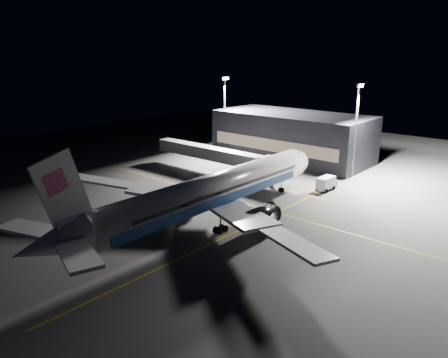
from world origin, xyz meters
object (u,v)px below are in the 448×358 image
at_px(airliner, 209,193).
at_px(baggage_tug, 176,197).
at_px(floodlight_mast_north, 225,108).
at_px(service_truck, 327,183).
at_px(jet_bridge, 219,155).
at_px(safety_cone_a, 181,198).
at_px(safety_cone_b, 133,209).
at_px(floodlight_mast_south, 356,123).
at_px(safety_cone_c, 161,227).

relative_size(airliner, baggage_tug, 22.24).
distance_m(floodlight_mast_north, service_truck, 41.57).
distance_m(jet_bridge, safety_cone_a, 19.47).
bearing_deg(safety_cone_b, baggage_tug, -12.32).
xyz_separation_m(baggage_tug, safety_cone_b, (-8.63, 1.89, -0.49)).
bearing_deg(baggage_tug, floodlight_mast_south, -2.48).
distance_m(floodlight_mast_north, safety_cone_c, 56.86).
bearing_deg(airliner, service_truck, -12.19).
relative_size(floodlight_mast_south, service_truck, 3.70).
bearing_deg(airliner, floodlight_mast_south, -8.33).
distance_m(airliner, safety_cone_b, 15.60).
bearing_deg(safety_cone_c, airliner, -30.01).
distance_m(airliner, safety_cone_c, 9.35).
distance_m(baggage_tug, safety_cone_c, 13.45).
height_order(floodlight_mast_north, safety_cone_a, floodlight_mast_north).
distance_m(jet_bridge, floodlight_mast_south, 31.05).
distance_m(service_truck, safety_cone_a, 30.01).
bearing_deg(safety_cone_b, service_truck, -30.98).
distance_m(jet_bridge, service_truck, 25.16).
relative_size(airliner, service_truck, 10.98).
height_order(floodlight_mast_north, safety_cone_c, floodlight_mast_north).
relative_size(jet_bridge, safety_cone_a, 63.89).
bearing_deg(service_truck, floodlight_mast_south, 3.48).
height_order(jet_bridge, safety_cone_a, jet_bridge).
height_order(airliner, floodlight_mast_north, floodlight_mast_north).
xyz_separation_m(airliner, safety_cone_b, (-4.83, 14.00, -4.90)).
bearing_deg(safety_cone_b, jet_bridge, 8.27).
bearing_deg(jet_bridge, service_truck, -76.59).
bearing_deg(jet_bridge, baggage_tug, -162.87).
relative_size(floodlight_mast_north, safety_cone_c, 32.56).
bearing_deg(floodlight_mast_south, jet_bridge, 126.79).
bearing_deg(service_truck, safety_cone_a, 144.94).
bearing_deg(safety_cone_c, floodlight_mast_south, -11.78).
height_order(baggage_tug, safety_cone_c, baggage_tug).
distance_m(airliner, jet_bridge, 29.31).
distance_m(airliner, safety_cone_a, 13.94).
distance_m(floodlight_mast_south, safety_cone_c, 50.49).
bearing_deg(jet_bridge, safety_cone_a, -161.45).
bearing_deg(floodlight_mast_north, airliner, -142.09).
distance_m(baggage_tug, safety_cone_a, 1.37).
relative_size(floodlight_mast_south, baggage_tug, 7.49).
bearing_deg(floodlight_mast_south, safety_cone_b, 156.45).
distance_m(baggage_tug, safety_cone_b, 8.85).
bearing_deg(floodlight_mast_north, jet_bridge, -142.26).
bearing_deg(floodlight_mast_north, service_truck, -107.71).
xyz_separation_m(baggage_tug, safety_cone_a, (1.28, -0.10, -0.48)).
bearing_deg(floodlight_mast_south, safety_cone_c, 168.22).
bearing_deg(service_truck, jet_bridge, 105.86).
relative_size(safety_cone_a, safety_cone_c, 0.85).
relative_size(airliner, floodlight_mast_north, 2.97).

